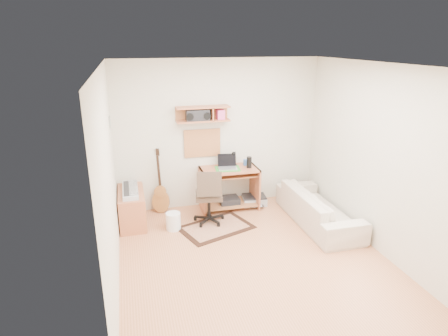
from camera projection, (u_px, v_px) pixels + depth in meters
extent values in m
cube|color=tan|center=(254.00, 259.00, 5.28)|extent=(3.60, 4.00, 0.01)
cube|color=white|center=(259.00, 64.00, 4.44)|extent=(3.60, 4.00, 0.01)
cube|color=beige|center=(219.00, 134.00, 6.70)|extent=(3.60, 0.01, 2.60)
cube|color=beige|center=(109.00, 183.00, 4.43)|extent=(0.01, 4.00, 2.60)
cube|color=beige|center=(379.00, 160.00, 5.29)|extent=(0.01, 4.00, 2.60)
cube|color=#B96641|center=(203.00, 114.00, 6.38)|extent=(0.90, 0.25, 0.26)
cube|color=tan|center=(202.00, 143.00, 6.65)|extent=(0.64, 0.03, 0.49)
cube|color=#4C8CBF|center=(110.00, 122.00, 5.68)|extent=(0.02, 0.20, 0.15)
cylinder|color=black|center=(249.00, 162.00, 6.65)|extent=(0.09, 0.09, 0.20)
cylinder|color=#3762A6|center=(245.00, 162.00, 6.80)|extent=(0.07, 0.07, 0.11)
cube|color=black|center=(198.00, 115.00, 6.36)|extent=(0.39, 0.18, 0.20)
cube|color=tan|center=(216.00, 227.00, 6.14)|extent=(1.29, 1.07, 0.01)
cube|color=#B96641|center=(132.00, 208.00, 6.23)|extent=(0.40, 0.90, 0.55)
cube|color=#B2B5BA|center=(130.00, 190.00, 6.13)|extent=(0.24, 0.76, 0.07)
cylinder|color=white|center=(173.00, 221.00, 6.06)|extent=(0.27, 0.27, 0.28)
cube|color=#A5A8AA|center=(254.00, 200.00, 7.01)|extent=(0.46, 0.37, 0.16)
imported|color=#C4B19B|center=(319.00, 202.00, 6.22)|extent=(0.54, 1.86, 0.73)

